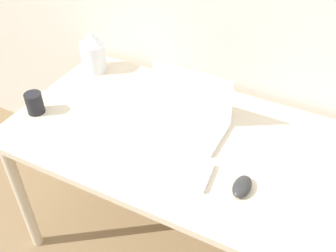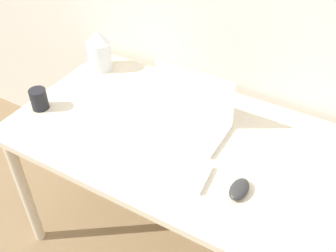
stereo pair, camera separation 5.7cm
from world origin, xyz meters
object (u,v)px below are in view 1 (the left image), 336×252
Objects in this scene: keyboard at (152,163)px; vase at (93,52)px; laptop at (186,114)px; mug at (35,103)px; mouse at (242,186)px.

vase reaches higher than keyboard.
laptop is 3.70× the size of mug.
laptop is 0.27m from keyboard.
keyboard is 0.61m from mug.
laptop is 0.76× the size of keyboard.
vase is (-0.91, 0.42, 0.08)m from mouse.
keyboard is 4.26× the size of mouse.
laptop is 0.61m from vase.
vase is at bearing 155.52° from mouse.
mouse is at bearing -0.88° from mug.
keyboard is 4.87× the size of mug.
mug is (-0.94, 0.01, 0.03)m from mouse.
laptop is 1.71× the size of vase.
keyboard is at bearing -4.79° from mug.
mouse is at bearing 6.14° from keyboard.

